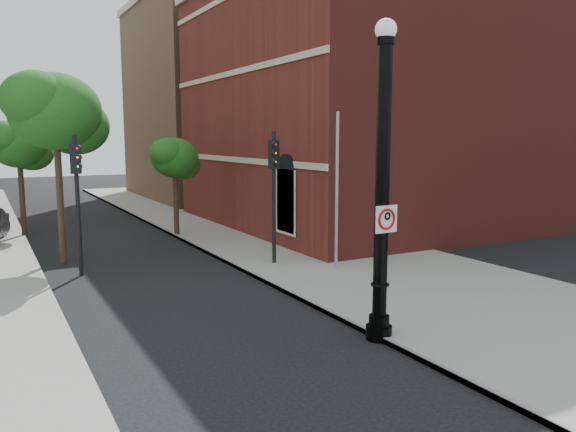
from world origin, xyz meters
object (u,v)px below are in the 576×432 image
traffic_signal_left (77,182)px  traffic_signal_right (274,176)px  lamppost (382,197)px  no_parking_sign (386,219)px

traffic_signal_left → traffic_signal_right: 6.50m
traffic_signal_right → lamppost: bearing=-121.3°
no_parking_sign → traffic_signal_left: bearing=114.2°
traffic_signal_left → traffic_signal_right: traffic_signal_right is taller
lamppost → traffic_signal_right: size_ratio=1.48×
lamppost → traffic_signal_right: bearing=80.5°
no_parking_sign → traffic_signal_right: (1.29, 7.81, 0.41)m
no_parking_sign → traffic_signal_left: (-4.96, 9.64, 0.33)m
traffic_signal_left → no_parking_sign: bearing=-39.1°
no_parking_sign → traffic_signal_right: bearing=77.6°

